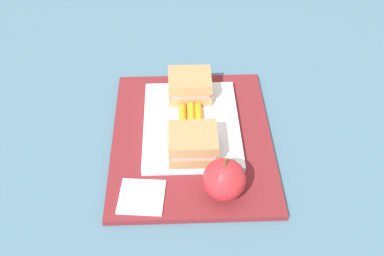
{
  "coord_description": "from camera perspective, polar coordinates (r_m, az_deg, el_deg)",
  "views": [
    {
      "loc": [
        0.63,
        -0.02,
        0.61
      ],
      "look_at": [
        0.01,
        0.0,
        0.04
      ],
      "focal_mm": 46.07,
      "sensor_mm": 36.0,
      "label": 1
    }
  ],
  "objects": [
    {
      "name": "ground_plane",
      "position": [
        0.88,
        -0.03,
        -1.47
      ],
      "size": [
        2.4,
        2.4,
        0.0
      ],
      "primitive_type": "plane",
      "color": "#42667A"
    },
    {
      "name": "lunchbag_mat",
      "position": [
        0.87,
        -0.03,
        -1.23
      ],
      "size": [
        0.36,
        0.28,
        0.01
      ],
      "primitive_type": "cube",
      "color": "maroon",
      "rests_on": "ground_plane"
    },
    {
      "name": "food_tray",
      "position": [
        0.88,
        -0.09,
        0.41
      ],
      "size": [
        0.23,
        0.17,
        0.01
      ],
      "primitive_type": "cube",
      "color": "white",
      "rests_on": "lunchbag_mat"
    },
    {
      "name": "sandwich_half_left",
      "position": [
        0.93,
        -0.25,
        4.94
      ],
      "size": [
        0.07,
        0.08,
        0.04
      ],
      "color": "#9E7A4C",
      "rests_on": "food_tray"
    },
    {
      "name": "sandwich_half_right",
      "position": [
        0.81,
        0.1,
        -1.84
      ],
      "size": [
        0.07,
        0.08,
        0.04
      ],
      "color": "#9E7A4C",
      "rests_on": "food_tray"
    },
    {
      "name": "carrot_sticks_bundle",
      "position": [
        0.88,
        -0.1,
        1.08
      ],
      "size": [
        0.08,
        0.04,
        0.02
      ],
      "color": "orange",
      "rests_on": "food_tray"
    },
    {
      "name": "apple",
      "position": [
        0.76,
        3.76,
        -5.98
      ],
      "size": [
        0.07,
        0.07,
        0.08
      ],
      "color": "red",
      "rests_on": "lunchbag_mat"
    },
    {
      "name": "paper_napkin",
      "position": [
        0.78,
        -5.85,
        -7.92
      ],
      "size": [
        0.08,
        0.08,
        0.0
      ],
      "primitive_type": "cube",
      "rotation": [
        0.0,
        0.0,
        -0.09
      ],
      "color": "white",
      "rests_on": "lunchbag_mat"
    }
  ]
}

